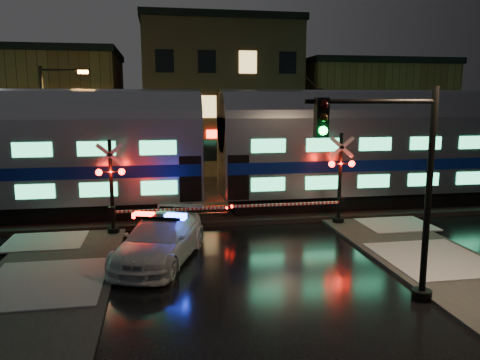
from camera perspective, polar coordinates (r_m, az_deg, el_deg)
name	(u,v)px	position (r m, az deg, el deg)	size (l,w,h in m)	color
ground	(238,246)	(18.54, -0.25, -8.05)	(120.00, 120.00, 0.00)	black
ballast	(221,213)	(23.27, -2.30, -4.07)	(90.00, 4.20, 0.24)	black
sidewalk_left	(17,332)	(13.20, -25.56, -16.36)	(4.00, 20.00, 0.12)	#2D2D2D
building_left	(29,115)	(40.70, -24.34, 7.21)	(14.00, 10.00, 9.00)	brown
building_mid	(217,99)	(40.22, -2.81, 9.81)	(12.00, 11.00, 11.50)	brown
building_right	(363,116)	(43.32, 14.77, 7.51)	(12.00, 10.00, 8.50)	brown
train	(211,148)	(22.65, -3.59, 3.93)	(51.00, 3.12, 5.92)	black
police_car	(160,239)	(16.90, -9.71, -7.16)	(3.90, 5.83, 1.74)	silver
crossing_signal_right	(333,188)	(21.52, 11.25, -0.96)	(5.95, 0.66, 4.21)	black
crossing_signal_left	(121,197)	(20.18, -14.36, -1.97)	(5.73, 0.65, 4.06)	black
traffic_light	(398,192)	(13.37, 18.67, -1.37)	(3.89, 0.70, 6.02)	black
streetlight	(49,126)	(27.07, -22.21, 6.06)	(2.48, 0.26, 7.41)	black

